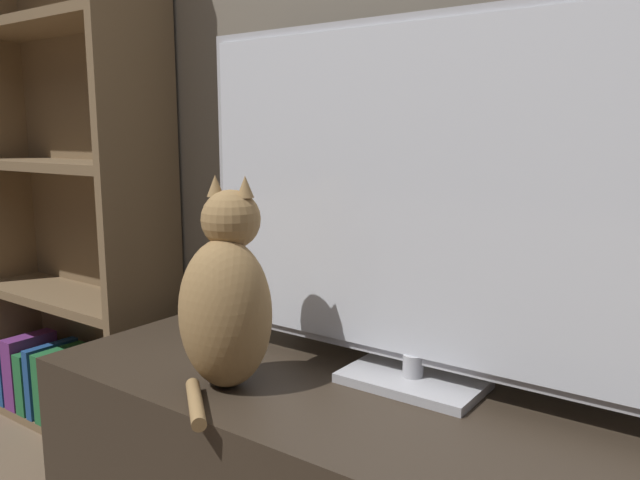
% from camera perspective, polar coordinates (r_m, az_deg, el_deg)
% --- Properties ---
extents(wall_back, '(4.80, 0.05, 2.60)m').
position_cam_1_polar(wall_back, '(1.53, 9.40, 20.73)').
color(wall_back, '#756B5B').
rests_on(wall_back, ground_plane).
extents(tv, '(1.10, 0.18, 0.76)m').
position_cam_1_polar(tv, '(1.27, 8.97, 3.38)').
color(tv, '#B7B7BC').
rests_on(tv, tv_stand).
extents(cat, '(0.24, 0.31, 0.44)m').
position_cam_1_polar(cat, '(1.31, -8.50, -5.50)').
color(cat, '#997547').
rests_on(cat, tv_stand).
extents(bookshelf, '(0.83, 0.28, 1.80)m').
position_cam_1_polar(bookshelf, '(2.26, -21.79, 3.93)').
color(bookshelf, brown).
rests_on(bookshelf, ground_plane).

